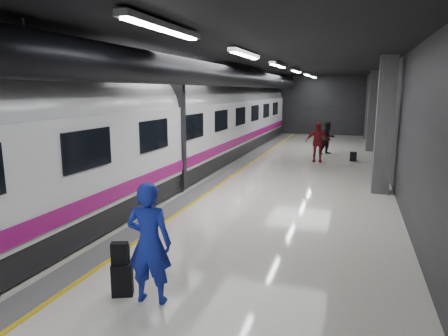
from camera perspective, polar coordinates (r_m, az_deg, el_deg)
The scene contains 9 objects.
ground at distance 13.10m, azimuth 1.47°, elevation -4.00°, with size 40.00×40.00×0.00m, color silver.
platform_hall at distance 13.65m, azimuth 1.55°, elevation 11.62°, with size 10.02×40.02×4.51m.
train at distance 13.99m, azimuth -11.39°, elevation 5.37°, with size 3.05×38.00×4.05m.
traveler_main at distance 6.57m, azimuth -10.63°, elevation -10.49°, with size 0.73×0.48×2.00m, color #1B1CCC.
suitcase_main at distance 7.14m, azimuth -14.32°, elevation -15.18°, with size 0.34×0.22×0.56m, color black.
shoulder_bag at distance 6.97m, azimuth -14.67°, elevation -11.68°, with size 0.28×0.15×0.37m, color black.
traveler_far_a at distance 22.34m, azimuth 14.61°, elevation 4.18°, with size 0.85×0.66×1.75m, color black.
traveler_far_b at distance 19.76m, azimuth 13.19°, elevation 3.64°, with size 1.12×0.47×1.92m, color maroon.
suitcase_far at distance 20.44m, azimuth 17.98°, elevation 1.57°, with size 0.31×0.20×0.46m, color black.
Camera 1 is at (3.62, -12.12, 3.38)m, focal length 32.00 mm.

